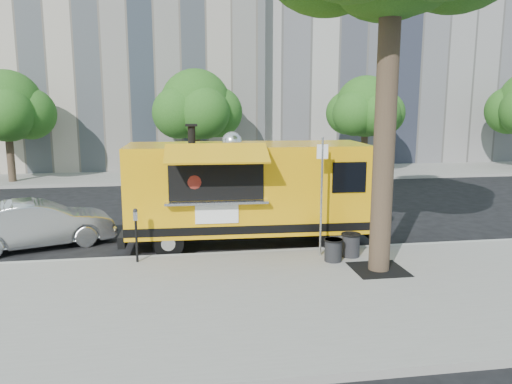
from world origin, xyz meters
TOP-DOWN VIEW (x-y plane):
  - ground at (0.00, 0.00)m, footprint 120.00×120.00m
  - sidewalk at (0.00, -4.00)m, footprint 60.00×6.00m
  - curb at (0.00, -0.93)m, footprint 60.00×0.14m
  - far_sidewalk at (0.00, 13.50)m, footprint 60.00×5.00m
  - building_mid at (12.00, 23.00)m, footprint 20.00×14.00m
  - tree_well at (2.60, -2.80)m, footprint 1.20×1.20m
  - far_tree_a at (-10.00, 12.30)m, footprint 3.42×3.42m
  - far_tree_b at (-1.00, 12.70)m, footprint 3.60×3.60m
  - far_tree_c at (8.00, 12.40)m, footprint 3.24×3.24m
  - sign_post at (1.55, -1.55)m, footprint 0.28×0.06m
  - parking_meter at (-3.00, -1.35)m, footprint 0.11×0.11m
  - food_truck at (-0.10, 0.17)m, footprint 6.93×3.27m
  - sedan at (-5.83, 0.86)m, footprint 4.24×2.65m
  - trash_bin_left at (1.74, -2.02)m, footprint 0.46×0.46m
  - trash_bin_right at (2.29, -1.72)m, footprint 0.49×0.49m

SIDE VIEW (x-z plane):
  - ground at x=0.00m, z-range 0.00..0.00m
  - sidewalk at x=0.00m, z-range 0.00..0.15m
  - curb at x=0.00m, z-range -0.01..0.15m
  - far_sidewalk at x=0.00m, z-range 0.00..0.15m
  - tree_well at x=2.60m, z-range 0.14..0.17m
  - trash_bin_left at x=1.74m, z-range 0.17..0.72m
  - trash_bin_right at x=2.29m, z-range 0.17..0.76m
  - sedan at x=-5.83m, z-range 0.00..1.32m
  - parking_meter at x=-3.00m, z-range 0.31..1.65m
  - food_truck at x=-0.10m, z-range -0.10..3.29m
  - sign_post at x=1.55m, z-range 0.35..3.35m
  - far_tree_c at x=8.00m, z-range 1.11..6.32m
  - far_tree_a at x=-10.00m, z-range 1.10..6.45m
  - far_tree_b at x=-1.00m, z-range 1.08..6.58m
  - building_mid at x=12.00m, z-range 0.00..20.00m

